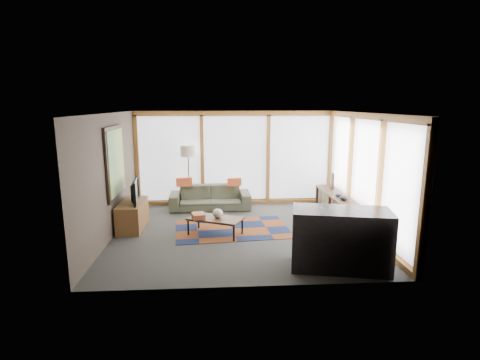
{
  "coord_description": "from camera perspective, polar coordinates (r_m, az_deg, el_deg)",
  "views": [
    {
      "loc": [
        -0.53,
        -7.84,
        2.79
      ],
      "look_at": [
        0.0,
        0.4,
        1.1
      ],
      "focal_mm": 28.0,
      "sensor_mm": 36.0,
      "label": 1
    }
  ],
  "objects": [
    {
      "name": "ground",
      "position": [
        8.34,
        0.18,
        -7.98
      ],
      "size": [
        5.5,
        5.5,
        0.0
      ],
      "primitive_type": "plane",
      "color": "#2B2B29",
      "rests_on": "ground"
    },
    {
      "name": "pillow_right",
      "position": [
        10.04,
        -0.86,
        -0.27
      ],
      "size": [
        0.38,
        0.14,
        0.21
      ],
      "primitive_type": "cube",
      "rotation": [
        0.0,
        0.0,
        0.07
      ],
      "color": "#C85127",
      "rests_on": "sofa"
    },
    {
      "name": "bowl_b",
      "position": [
        9.29,
        14.8,
        -2.21
      ],
      "size": [
        0.18,
        0.18,
        0.08
      ],
      "primitive_type": "ellipsoid",
      "rotation": [
        0.0,
        0.0,
        0.06
      ],
      "color": "black",
      "rests_on": "bookshelf"
    },
    {
      "name": "tv_console",
      "position": [
        8.88,
        -16.04,
        -5.15
      ],
      "size": [
        0.51,
        1.23,
        0.61
      ],
      "primitive_type": "cube",
      "color": "brown",
      "rests_on": "ground"
    },
    {
      "name": "bar_counter",
      "position": [
        6.69,
        15.06,
        -8.7
      ],
      "size": [
        1.76,
        1.08,
        1.04
      ],
      "primitive_type": "cube",
      "rotation": [
        0.0,
        0.0,
        -0.2
      ],
      "color": "black",
      "rests_on": "ground"
    },
    {
      "name": "vase",
      "position": [
        8.09,
        -3.41,
        -5.08
      ],
      "size": [
        0.23,
        0.23,
        0.19
      ],
      "primitive_type": "ellipsoid",
      "rotation": [
        0.0,
        0.0,
        -0.01
      ],
      "color": "beige",
      "rests_on": "coffee_table"
    },
    {
      "name": "pillow_left",
      "position": [
        10.07,
        -8.52,
        -0.29
      ],
      "size": [
        0.44,
        0.21,
        0.23
      ],
      "primitive_type": "cube",
      "rotation": [
        0.0,
        0.0,
        0.21
      ],
      "color": "#C85127",
      "rests_on": "sofa"
    },
    {
      "name": "floor_lamp",
      "position": [
        10.26,
        -7.82,
        0.56
      ],
      "size": [
        0.43,
        0.43,
        1.7
      ],
      "primitive_type": null,
      "color": "black",
      "rests_on": "ground"
    },
    {
      "name": "sofa",
      "position": [
        10.1,
        -4.57,
        -2.67
      ],
      "size": [
        2.17,
        0.9,
        0.63
      ],
      "primitive_type": "imported",
      "rotation": [
        0.0,
        0.0,
        0.03
      ],
      "color": "#3B3C2C",
      "rests_on": "ground"
    },
    {
      "name": "shelf_picture",
      "position": [
        10.13,
        13.92,
        -0.13
      ],
      "size": [
        0.09,
        0.31,
        0.4
      ],
      "primitive_type": "cube",
      "rotation": [
        0.0,
        0.0,
        -0.19
      ],
      "color": "black",
      "rests_on": "bookshelf"
    },
    {
      "name": "book_stack",
      "position": [
        8.09,
        -6.37,
        -5.45
      ],
      "size": [
        0.32,
        0.37,
        0.11
      ],
      "primitive_type": "cube",
      "rotation": [
        0.0,
        0.0,
        0.21
      ],
      "color": "brown",
      "rests_on": "coffee_table"
    },
    {
      "name": "rug",
      "position": [
        8.54,
        -1.2,
        -7.47
      ],
      "size": [
        2.66,
        1.85,
        0.01
      ],
      "primitive_type": "cube",
      "rotation": [
        0.0,
        0.0,
        0.09
      ],
      "color": "brown",
      "rests_on": "ground"
    },
    {
      "name": "room_envelope",
      "position": [
        8.56,
        3.24,
        3.15
      ],
      "size": [
        5.52,
        5.02,
        2.62
      ],
      "color": "#3E362E",
      "rests_on": "ground"
    },
    {
      "name": "bookshelf",
      "position": [
        9.56,
        14.53,
        -3.92
      ],
      "size": [
        0.43,
        2.39,
        0.6
      ],
      "primitive_type": null,
      "color": "black",
      "rests_on": "ground"
    },
    {
      "name": "coffee_table",
      "position": [
        8.17,
        -3.78,
        -7.03
      ],
      "size": [
        1.27,
        0.99,
        0.38
      ],
      "primitive_type": null,
      "rotation": [
        0.0,
        0.0,
        -0.43
      ],
      "color": "black",
      "rests_on": "ground"
    },
    {
      "name": "bowl_a",
      "position": [
        8.98,
        15.53,
        -2.65
      ],
      "size": [
        0.23,
        0.23,
        0.1
      ],
      "primitive_type": "ellipsoid",
      "rotation": [
        0.0,
        0.0,
        -0.12
      ],
      "color": "black",
      "rests_on": "bookshelf"
    },
    {
      "name": "television",
      "position": [
        8.69,
        -16.15,
        -1.62
      ],
      "size": [
        0.23,
        0.92,
        0.53
      ],
      "primitive_type": "imported",
      "rotation": [
        0.0,
        0.0,
        1.69
      ],
      "color": "black",
      "rests_on": "tv_console"
    }
  ]
}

